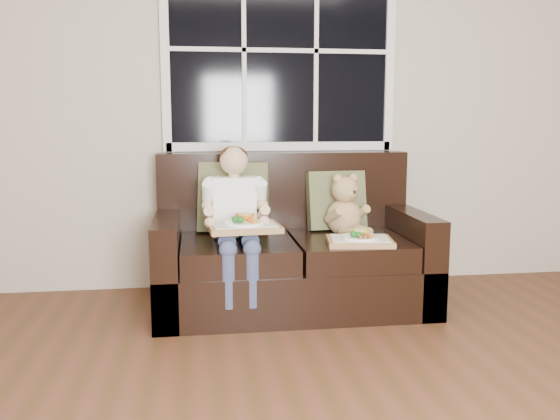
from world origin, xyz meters
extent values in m
cube|color=#BCAF9C|center=(0.00, 2.50, 1.35)|extent=(4.50, 0.02, 2.70)
cube|color=black|center=(-0.04, 2.48, 1.65)|extent=(1.50, 0.02, 1.25)
cube|color=silver|center=(-0.04, 2.47, 0.99)|extent=(1.58, 0.04, 0.06)
cube|color=silver|center=(-0.82, 2.47, 1.65)|extent=(0.06, 0.04, 1.37)
cube|color=silver|center=(0.74, 2.47, 1.65)|extent=(0.06, 0.04, 1.37)
cube|color=silver|center=(-0.04, 2.47, 1.65)|extent=(1.50, 0.03, 0.03)
cube|color=black|center=(-0.04, 1.95, 0.15)|extent=(1.70, 0.90, 0.30)
cube|color=black|center=(-0.82, 1.95, 0.30)|extent=(0.15, 0.90, 0.60)
cube|color=black|center=(0.73, 1.95, 0.30)|extent=(0.15, 0.90, 0.60)
cube|color=black|center=(-0.04, 2.33, 0.63)|extent=(1.70, 0.18, 0.66)
cube|color=black|center=(-0.39, 1.87, 0.38)|extent=(0.68, 0.72, 0.15)
cube|color=black|center=(0.31, 1.87, 0.38)|extent=(0.68, 0.72, 0.15)
cube|color=brown|center=(-0.39, 2.17, 0.68)|extent=(0.49, 0.30, 0.47)
cube|color=brown|center=(0.30, 2.17, 0.64)|extent=(0.40, 0.20, 0.40)
cube|color=white|center=(-0.40, 2.00, 0.64)|extent=(0.27, 0.16, 0.37)
sphere|color=tan|center=(-0.40, 1.99, 0.93)|extent=(0.17, 0.17, 0.17)
ellipsoid|color=#3B2312|center=(-0.40, 2.00, 0.96)|extent=(0.17, 0.17, 0.13)
cylinder|color=#343D5C|center=(-0.47, 1.79, 0.50)|extent=(0.10, 0.33, 0.10)
cylinder|color=#343D5C|center=(-0.33, 1.79, 0.50)|extent=(0.10, 0.33, 0.10)
cylinder|color=#343D5C|center=(-0.47, 1.54, 0.30)|extent=(0.09, 0.09, 0.31)
cylinder|color=#343D5C|center=(-0.33, 1.54, 0.30)|extent=(0.09, 0.09, 0.31)
cylinder|color=tan|center=(-0.56, 1.88, 0.69)|extent=(0.07, 0.33, 0.26)
cylinder|color=tan|center=(-0.24, 1.88, 0.69)|extent=(0.07, 0.33, 0.26)
ellipsoid|color=tan|center=(0.31, 2.03, 0.55)|extent=(0.29, 0.27, 0.24)
sphere|color=tan|center=(0.31, 2.01, 0.74)|extent=(0.22, 0.22, 0.17)
sphere|color=tan|center=(0.25, 2.02, 0.81)|extent=(0.06, 0.06, 0.06)
sphere|color=tan|center=(0.37, 2.02, 0.81)|extent=(0.06, 0.06, 0.06)
sphere|color=tan|center=(0.31, 1.95, 0.72)|extent=(0.07, 0.07, 0.07)
sphere|color=black|center=(0.31, 1.92, 0.73)|extent=(0.03, 0.03, 0.03)
cylinder|color=tan|center=(0.26, 1.90, 0.48)|extent=(0.11, 0.15, 0.07)
cylinder|color=tan|center=(0.37, 1.90, 0.48)|extent=(0.11, 0.15, 0.07)
cube|color=olive|center=(-0.36, 1.72, 0.56)|extent=(0.43, 0.34, 0.03)
cube|color=beige|center=(-0.36, 1.72, 0.58)|extent=(0.38, 0.29, 0.01)
cylinder|color=white|center=(-0.36, 1.71, 0.59)|extent=(0.23, 0.23, 0.01)
imported|color=orange|center=(-0.35, 1.75, 0.62)|extent=(0.12, 0.12, 0.04)
cylinder|color=tan|center=(-0.35, 1.75, 0.62)|extent=(0.09, 0.09, 0.02)
ellipsoid|color=#1E5F1F|center=(-0.42, 1.67, 0.62)|extent=(0.04, 0.04, 0.04)
ellipsoid|color=#1E5F1F|center=(-0.39, 1.65, 0.62)|extent=(0.04, 0.04, 0.04)
cylinder|color=orange|center=(-0.32, 1.66, 0.61)|extent=(0.05, 0.06, 0.02)
cube|color=olive|center=(0.32, 1.68, 0.47)|extent=(0.42, 0.34, 0.03)
cube|color=beige|center=(0.32, 1.68, 0.48)|extent=(0.37, 0.29, 0.01)
cylinder|color=white|center=(0.32, 1.68, 0.49)|extent=(0.22, 0.22, 0.01)
imported|color=yellow|center=(0.33, 1.72, 0.51)|extent=(0.13, 0.13, 0.03)
cylinder|color=tan|center=(0.33, 1.72, 0.52)|extent=(0.08, 0.08, 0.02)
ellipsoid|color=#1E5F1F|center=(0.27, 1.64, 0.52)|extent=(0.04, 0.04, 0.04)
ellipsoid|color=#1E5F1F|center=(0.30, 1.63, 0.52)|extent=(0.04, 0.04, 0.04)
cylinder|color=orange|center=(0.37, 1.63, 0.51)|extent=(0.04, 0.06, 0.01)
cylinder|color=brown|center=(0.32, 1.62, 0.51)|extent=(0.03, 0.08, 0.02)
camera|label=1|loc=(-0.63, -1.66, 1.19)|focal=38.00mm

